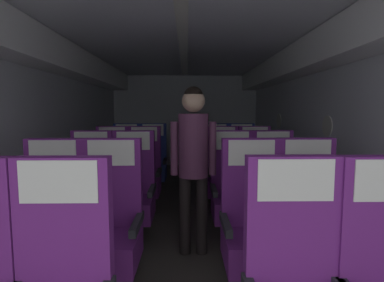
{
  "coord_description": "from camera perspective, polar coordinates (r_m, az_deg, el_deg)",
  "views": [
    {
      "loc": [
        0.05,
        0.25,
        1.37
      ],
      "look_at": [
        0.12,
        4.75,
        0.92
      ],
      "focal_mm": 28.01,
      "sensor_mm": 36.0,
      "label": 1
    }
  ],
  "objects": [
    {
      "name": "ground",
      "position": [
        3.91,
        -1.63,
        -14.93
      ],
      "size": [
        3.84,
        8.21,
        0.02
      ],
      "primitive_type": "cube",
      "color": "#3D3833"
    },
    {
      "name": "fuselage_shell",
      "position": [
        3.95,
        -1.65,
        10.25
      ],
      "size": [
        3.72,
        7.86,
        2.31
      ],
      "color": "silver",
      "rests_on": "ground"
    },
    {
      "name": "seat_b_left_window",
      "position": [
        2.61,
        -25.26,
        -14.74
      ],
      "size": [
        0.48,
        0.49,
        1.15
      ],
      "color": "#38383D",
      "rests_on": "ground"
    },
    {
      "name": "seat_b_left_aisle",
      "position": [
        2.47,
        -15.3,
        -15.59
      ],
      "size": [
        0.48,
        0.49,
        1.15
      ],
      "color": "#38383D",
      "rests_on": "ground"
    },
    {
      "name": "seat_b_right_aisle",
      "position": [
        2.59,
        21.49,
        -14.78
      ],
      "size": [
        0.48,
        0.49,
        1.15
      ],
      "color": "#38383D",
      "rests_on": "ground"
    },
    {
      "name": "seat_b_right_window",
      "position": [
        2.44,
        11.43,
        -15.77
      ],
      "size": [
        0.48,
        0.49,
        1.15
      ],
      "color": "#38383D",
      "rests_on": "ground"
    },
    {
      "name": "seat_c_left_window",
      "position": [
        3.48,
        -18.82,
        -9.42
      ],
      "size": [
        0.48,
        0.49,
        1.15
      ],
      "color": "#38383D",
      "rests_on": "ground"
    },
    {
      "name": "seat_c_left_aisle",
      "position": [
        3.35,
        -11.2,
        -9.76
      ],
      "size": [
        0.48,
        0.49,
        1.15
      ],
      "color": "#38383D",
      "rests_on": "ground"
    },
    {
      "name": "seat_c_right_aisle",
      "position": [
        3.44,
        15.34,
        -9.48
      ],
      "size": [
        0.48,
        0.49,
        1.15
      ],
      "color": "#38383D",
      "rests_on": "ground"
    },
    {
      "name": "seat_c_right_window",
      "position": [
        3.34,
        7.8,
        -9.78
      ],
      "size": [
        0.48,
        0.49,
        1.15
      ],
      "color": "#38383D",
      "rests_on": "ground"
    },
    {
      "name": "seat_d_left_window",
      "position": [
        4.34,
        -15.08,
        -6.3
      ],
      "size": [
        0.48,
        0.49,
        1.15
      ],
      "color": "#38383D",
      "rests_on": "ground"
    },
    {
      "name": "seat_d_left_aisle",
      "position": [
        4.27,
        -9.13,
        -6.38
      ],
      "size": [
        0.48,
        0.49,
        1.15
      ],
      "color": "#38383D",
      "rests_on": "ground"
    },
    {
      "name": "seat_d_right_aisle",
      "position": [
        4.33,
        12.0,
        -6.27
      ],
      "size": [
        0.48,
        0.49,
        1.15
      ],
      "color": "#38383D",
      "rests_on": "ground"
    },
    {
      "name": "seat_d_right_window",
      "position": [
        4.25,
        5.85,
        -6.38
      ],
      "size": [
        0.48,
        0.49,
        1.15
      ],
      "color": "#38383D",
      "rests_on": "ground"
    },
    {
      "name": "seat_e_left_window",
      "position": [
        5.26,
        -12.45,
        -4.15
      ],
      "size": [
        0.48,
        0.49,
        1.15
      ],
      "color": "#38383D",
      "rests_on": "ground"
    },
    {
      "name": "seat_e_left_aisle",
      "position": [
        5.18,
        -7.47,
        -4.21
      ],
      "size": [
        0.48,
        0.49,
        1.15
      ],
      "color": "#38383D",
      "rests_on": "ground"
    },
    {
      "name": "seat_e_right_aisle",
      "position": [
        5.24,
        9.51,
        -4.13
      ],
      "size": [
        0.48,
        0.49,
        1.15
      ],
      "color": "#38383D",
      "rests_on": "ground"
    },
    {
      "name": "seat_e_right_window",
      "position": [
        5.19,
        4.62,
        -4.16
      ],
      "size": [
        0.48,
        0.49,
        1.15
      ],
      "color": "#38383D",
      "rests_on": "ground"
    },
    {
      "name": "flight_attendant",
      "position": [
        2.81,
        0.27,
        -2.18
      ],
      "size": [
        0.43,
        0.28,
        1.59
      ],
      "rotation": [
        0.0,
        0.0,
        3.38
      ],
      "color": "black",
      "rests_on": "ground"
    }
  ]
}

